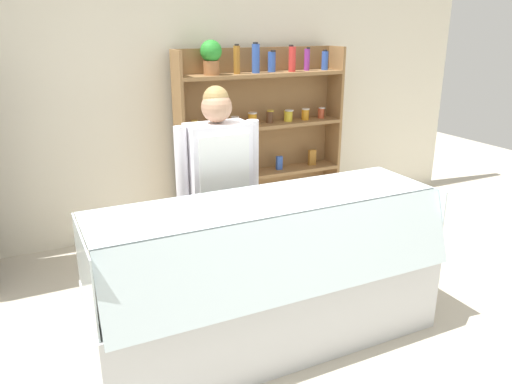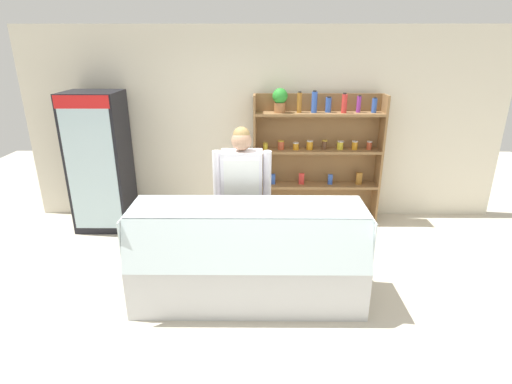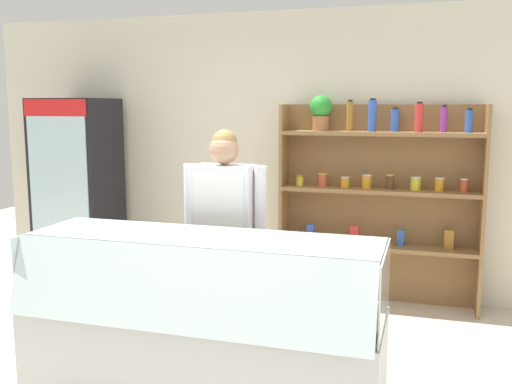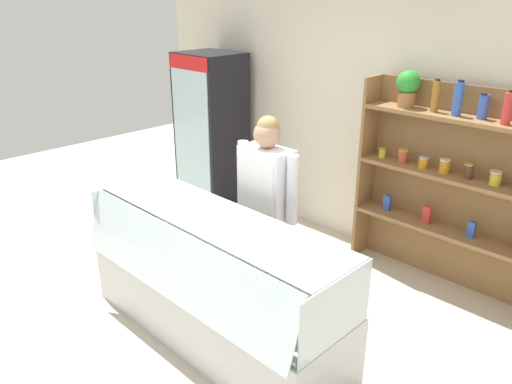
{
  "view_description": "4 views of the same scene",
  "coord_description": "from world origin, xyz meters",
  "px_view_note": "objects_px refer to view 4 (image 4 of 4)",
  "views": [
    {
      "loc": [
        -1.54,
        -2.53,
        2.04
      ],
      "look_at": [
        -0.02,
        0.59,
        0.87
      ],
      "focal_mm": 35.0,
      "sensor_mm": 36.0,
      "label": 1
    },
    {
      "loc": [
        -0.09,
        -3.43,
        2.46
      ],
      "look_at": [
        -0.12,
        0.39,
        1.03
      ],
      "focal_mm": 28.0,
      "sensor_mm": 36.0,
      "label": 2
    },
    {
      "loc": [
        1.13,
        -3.16,
        1.81
      ],
      "look_at": [
        0.01,
        0.53,
        1.23
      ],
      "focal_mm": 40.0,
      "sensor_mm": 36.0,
      "label": 3
    },
    {
      "loc": [
        2.32,
        -2.05,
        2.53
      ],
      "look_at": [
        -0.41,
        0.71,
        0.97
      ],
      "focal_mm": 35.0,
      "sensor_mm": 36.0,
      "label": 4
    }
  ],
  "objects_px": {
    "drinks_fridge": "(211,131)",
    "deli_display_case": "(214,301)",
    "shop_clerk": "(266,196)",
    "shelving_unit": "(455,177)"
  },
  "relations": [
    {
      "from": "drinks_fridge",
      "to": "deli_display_case",
      "type": "distance_m",
      "value": 2.77
    },
    {
      "from": "deli_display_case",
      "to": "drinks_fridge",
      "type": "bearing_deg",
      "value": 139.47
    },
    {
      "from": "drinks_fridge",
      "to": "shop_clerk",
      "type": "height_order",
      "value": "drinks_fridge"
    },
    {
      "from": "deli_display_case",
      "to": "shop_clerk",
      "type": "bearing_deg",
      "value": 96.52
    },
    {
      "from": "drinks_fridge",
      "to": "deli_display_case",
      "type": "xyz_separation_m",
      "value": [
        2.05,
        -1.76,
        -0.63
      ]
    },
    {
      "from": "drinks_fridge",
      "to": "shop_clerk",
      "type": "distance_m",
      "value": 2.26
    },
    {
      "from": "deli_display_case",
      "to": "shelving_unit",
      "type": "bearing_deg",
      "value": 65.87
    },
    {
      "from": "shelving_unit",
      "to": "drinks_fridge",
      "type": "bearing_deg",
      "value": -175.24
    },
    {
      "from": "shelving_unit",
      "to": "deli_display_case",
      "type": "distance_m",
      "value": 2.31
    },
    {
      "from": "drinks_fridge",
      "to": "shelving_unit",
      "type": "bearing_deg",
      "value": 4.76
    }
  ]
}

